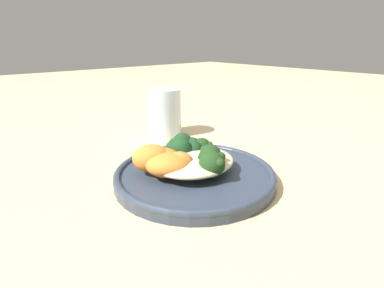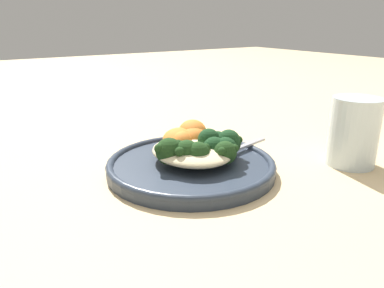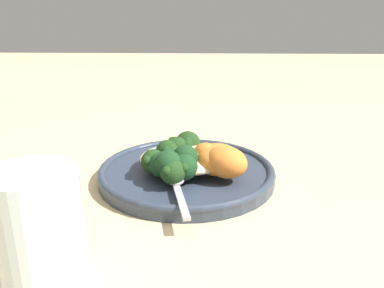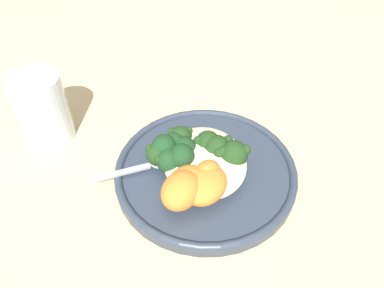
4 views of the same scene
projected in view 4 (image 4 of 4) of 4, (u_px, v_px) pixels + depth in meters
ground_plane at (217, 175)px, 0.56m from camera, size 4.00×4.00×0.00m
plate at (205, 170)px, 0.55m from camera, size 0.26×0.26×0.02m
quinoa_mound at (204, 159)px, 0.53m from camera, size 0.14×0.12×0.02m
broccoli_stalk_0 at (229, 158)px, 0.53m from camera, size 0.06×0.09×0.04m
broccoli_stalk_1 at (217, 152)px, 0.53m from camera, size 0.08×0.07×0.04m
broccoli_stalk_2 at (207, 147)px, 0.54m from camera, size 0.08×0.04×0.04m
broccoli_stalk_3 at (184, 144)px, 0.55m from camera, size 0.10×0.06×0.04m
broccoli_stalk_4 at (182, 158)px, 0.53m from camera, size 0.07×0.06×0.03m
broccoli_stalk_5 at (164, 158)px, 0.53m from camera, size 0.06×0.09×0.03m
sweet_potato_chunk_0 at (207, 174)px, 0.50m from camera, size 0.06×0.06×0.04m
sweet_potato_chunk_1 at (187, 182)px, 0.49m from camera, size 0.07×0.07×0.04m
sweet_potato_chunk_2 at (181, 190)px, 0.48m from camera, size 0.08×0.08×0.04m
sweet_potato_chunk_3 at (205, 185)px, 0.49m from camera, size 0.09×0.09×0.04m
kale_tuft at (174, 150)px, 0.53m from camera, size 0.06×0.06×0.04m
spoon at (151, 165)px, 0.54m from camera, size 0.04×0.12×0.01m
water_glass at (42, 108)px, 0.58m from camera, size 0.08×0.08×0.11m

